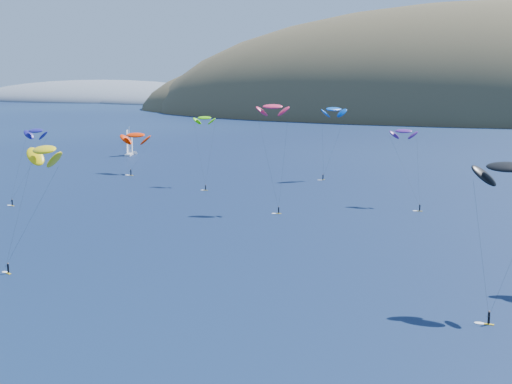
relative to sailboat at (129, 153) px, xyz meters
The scene contains 11 objects.
island 388.68m from the sailboat, 69.11° to the left, with size 730.00×300.00×210.00m.
headland 650.46m from the sailboat, 122.15° to the left, with size 460.00×250.00×60.00m.
sailboat is the anchor object (origin of this frame).
kitesurfer_1 55.80m from the sailboat, 56.28° to the right, with size 11.08×9.84×16.13m.
kitesurfer_2 177.04m from the sailboat, 63.45° to the right, with size 10.75×11.60×23.61m.
kitesurfer_3 89.94m from the sailboat, 43.44° to the right, with size 9.62×13.47×22.49m.
kitesurfer_4 105.91m from the sailboat, 19.40° to the right, with size 9.04×9.46×25.15m.
kitesurfer_6 146.89m from the sailboat, 29.58° to the right, with size 10.44×11.65×21.14m.
kitesurfer_7 218.05m from the sailboat, 44.41° to the right, with size 9.44×11.48×23.39m.
kitesurfer_9 137.12m from the sailboat, 43.50° to the right, with size 8.49×7.87×28.16m.
kitesurfer_10 109.33m from the sailboat, 71.87° to the right, with size 8.25×12.64×21.08m.
Camera 1 is at (58.86, -60.22, 33.96)m, focal length 50.00 mm.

